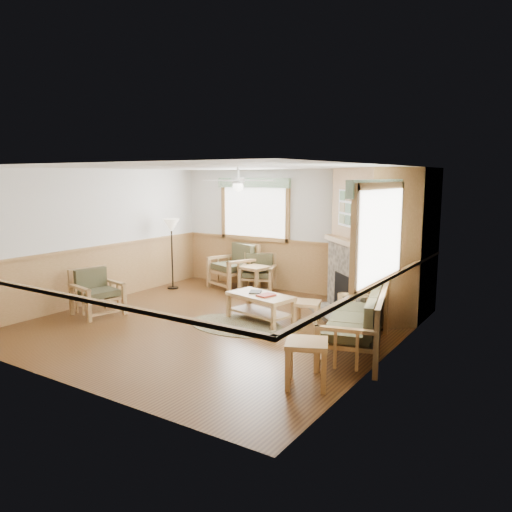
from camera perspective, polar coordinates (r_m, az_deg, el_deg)
The scene contains 24 objects.
floor at distance 8.78m, azimuth -4.72°, elevation -7.85°, with size 6.00×6.00×0.01m, color #4C2E15.
ceiling at distance 8.40m, azimuth -4.97°, elevation 10.09°, with size 6.00×6.00×0.01m, color white.
wall_back at distance 10.99m, azimuth 4.78°, elevation 2.81°, with size 6.00×0.02×2.70m, color silver.
wall_front at distance 6.42m, azimuth -21.47°, elevation -2.33°, with size 6.00×0.02×2.70m, color silver.
wall_left at distance 10.58m, azimuth -17.82°, elevation 2.15°, with size 0.02×6.00×2.70m, color silver.
wall_right at distance 7.08m, azimuth 14.75°, elevation -0.97°, with size 0.02×6.00×2.70m, color silver.
wainscot at distance 8.63m, azimuth -4.77°, elevation -4.33°, with size 6.00×6.00×1.10m, color #9F7341, non-canonical shape.
fireplace at distance 9.30m, azimuth 13.17°, elevation 1.45°, with size 2.20×2.20×2.70m, color #9F7341, non-canonical shape.
window_back at distance 11.45m, azimuth -0.16°, elevation 9.01°, with size 1.90×0.16×1.50m, color white, non-canonical shape.
window_right at distance 6.80m, azimuth 14.30°, elevation 8.65°, with size 0.16×1.90×1.50m, color white, non-canonical shape.
ceiling_fan at distance 8.46m, azimuth -2.07°, elevation 9.84°, with size 1.24×1.24×0.36m, color white, non-canonical shape.
sofa at distance 7.48m, azimuth 11.31°, elevation -7.32°, with size 0.82×2.00×0.92m, color #A27B4B, non-canonical shape.
armchair_back_left at distance 11.48m, azimuth -2.62°, elevation -1.16°, with size 0.90×0.90×1.01m, color #A27B4B, non-canonical shape.
armchair_back_right at distance 11.12m, azimuth 0.20°, elevation -1.96°, with size 0.74×0.74×0.83m, color #A27B4B, non-canonical shape.
armchair_left at distance 9.70m, azimuth -17.67°, elevation -3.98°, with size 0.76×0.76×0.85m, color #A27B4B, non-canonical shape.
coffee_table at distance 8.91m, azimuth 0.50°, elevation -5.92°, with size 1.20×0.60×0.48m, color #A27B4B, non-canonical shape.
end_table_chairs at distance 10.98m, azimuth -0.07°, elevation -2.72°, with size 0.53×0.51×0.60m, color #A27B4B, non-canonical shape.
end_table_sofa at distance 6.28m, azimuth 5.79°, elevation -12.10°, with size 0.51×0.49×0.57m, color #A27B4B, non-canonical shape.
footstool at distance 8.87m, azimuth 5.88°, elevation -6.39°, with size 0.43×0.43×0.38m, color #A27B4B, non-canonical shape.
braided_rug at distance 8.71m, azimuth -2.33°, elevation -7.90°, with size 1.77×1.77×0.01m, color brown.
floor_lamp_left at distance 11.51m, azimuth -9.57°, elevation 0.25°, with size 0.37×0.37×1.61m, color black, non-canonical shape.
floor_lamp_right at distance 8.55m, azimuth 13.78°, elevation -3.10°, with size 0.36×0.36×1.56m, color black, non-canonical shape.
book_red at distance 8.73m, azimuth 1.16°, elevation -4.41°, with size 0.22×0.30×0.03m, color maroon.
book_dark at distance 8.98m, azimuth -0.07°, elevation -4.05°, with size 0.20×0.27×0.03m, color black.
Camera 1 is at (5.15, -6.63, 2.55)m, focal length 35.00 mm.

